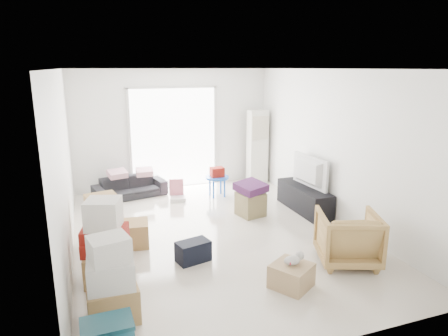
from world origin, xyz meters
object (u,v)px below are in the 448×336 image
sofa (130,184)px  kids_table (217,176)px  ottoman (251,204)px  ac_tower (257,147)px  tv_console (304,199)px  television (305,183)px  armchair (348,235)px  wood_crate (291,276)px

sofa → kids_table: kids_table is taller
kids_table → ottoman: bearing=-80.7°
sofa → ottoman: sofa is taller
ac_tower → tv_console: (0.05, -2.14, -0.63)m
ottoman → kids_table: size_ratio=0.70×
television → ottoman: bearing=79.9°
tv_console → kids_table: kids_table is taller
ac_tower → sofa: (-3.05, -0.15, -0.58)m
tv_console → armchair: bearing=-104.5°
ac_tower → armchair: bearing=-96.6°
sofa → wood_crate: size_ratio=3.33×
tv_console → sofa: bearing=147.3°
kids_table → television: bearing=-47.5°
tv_console → armchair: armchair is taller
wood_crate → kids_table: bearing=85.5°
sofa → kids_table: 1.89m
television → armchair: armchair is taller
television → armchair: 2.16m
ac_tower → sofa: ac_tower is taller
tv_console → sofa: size_ratio=0.95×
ac_tower → television: (0.05, -2.14, -0.32)m
kids_table → armchair: bearing=-77.6°
wood_crate → television: bearing=56.2°
ac_tower → armchair: ac_tower is taller
ottoman → wood_crate: size_ratio=0.97×
television → wood_crate: television is taller
television → sofa: 3.70m
tv_console → ottoman: bearing=174.5°
television → kids_table: 1.94m
tv_console → armchair: (-0.54, -2.08, 0.18)m
sofa → armchair: (2.57, -4.08, 0.12)m
tv_console → ottoman: 1.10m
ac_tower → wood_crate: size_ratio=3.83×
tv_console → wood_crate: tv_console is taller
armchair → wood_crate: 1.15m
sofa → wood_crate: sofa is taller
tv_console → television: television is taller
television → wood_crate: bearing=141.6°
ottoman → kids_table: kids_table is taller
kids_table → ac_tower: bearing=29.5°
television → armchair: (-0.54, -2.08, -0.13)m
kids_table → wood_crate: bearing=-94.5°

